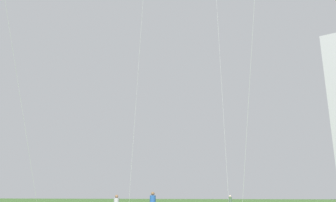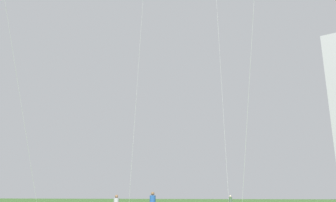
# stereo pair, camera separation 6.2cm
# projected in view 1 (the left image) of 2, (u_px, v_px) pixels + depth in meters

# --- Properties ---
(person_standing_0) EXTENTS (0.37, 0.37, 1.64)m
(person_standing_0) POSITION_uv_depth(u_px,v_px,m) (230.00, 201.00, 40.99)
(person_standing_0) COLOR #3F593F
(person_standing_0) RESTS_ON ground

